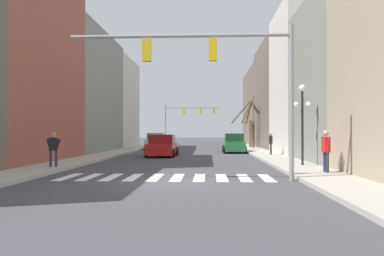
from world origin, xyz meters
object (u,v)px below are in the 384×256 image
pedestrian_near_right_corner (271,141)px  street_tree_left_near (252,124)px  street_lamp_right_corner (302,108)px  pedestrian_waiting_at_curb (53,146)px  street_tree_right_far (250,125)px  traffic_signal_near (222,65)px  car_parked_right_mid (156,142)px  car_at_intersection (234,144)px  car_parked_left_mid (162,146)px  pedestrian_on_left_sidewalk (326,147)px  traffic_signal_far (186,115)px

pedestrian_near_right_corner → street_tree_left_near: bearing=14.1°
street_lamp_right_corner → pedestrian_waiting_at_curb: size_ratio=2.48×
pedestrian_near_right_corner → street_tree_right_far: (0.10, 14.97, 1.48)m
traffic_signal_near → pedestrian_waiting_at_curb: size_ratio=5.11×
street_lamp_right_corner → car_parked_right_mid: bearing=117.1°
pedestrian_near_right_corner → car_at_intersection: bearing=40.1°
traffic_signal_near → pedestrian_waiting_at_curb: (-8.12, 3.75, -3.27)m
car_parked_right_mid → street_tree_left_near: 10.87m
traffic_signal_near → car_parked_right_mid: size_ratio=1.94×
traffic_signal_near → car_parked_left_mid: (-4.04, 14.23, -3.63)m
pedestrian_waiting_at_curb → car_parked_right_mid: bearing=85.2°
pedestrian_waiting_at_curb → street_tree_right_far: street_tree_right_far is taller
street_tree_right_far → pedestrian_on_left_sidewalk: bearing=-89.7°
car_parked_left_mid → street_tree_left_near: 15.94m
street_tree_right_far → pedestrian_waiting_at_curb: bearing=-116.0°
traffic_signal_near → traffic_signal_far: size_ratio=1.03×
car_parked_right_mid → street_lamp_right_corner: bearing=-152.9°
pedestrian_waiting_at_curb → pedestrian_on_left_sidewalk: pedestrian_on_left_sidewalk is taller
traffic_signal_far → pedestrian_waiting_at_curb: (-4.20, -38.56, -3.35)m
car_at_intersection → street_tree_left_near: 8.73m
street_lamp_right_corner → car_at_intersection: street_lamp_right_corner is taller
car_parked_left_mid → pedestrian_near_right_corner: (8.27, 0.12, 0.38)m
pedestrian_waiting_at_curb → pedestrian_on_left_sidewalk: (12.59, -1.98, 0.05)m
car_parked_right_mid → car_parked_left_mid: (2.14, -11.61, -0.03)m
traffic_signal_near → car_parked_left_mid: bearing=105.9°
traffic_signal_far → street_lamp_right_corner: size_ratio=2.00×
car_parked_right_mid → street_tree_right_far: size_ratio=0.82×
car_parked_left_mid → pedestrian_near_right_corner: 8.28m
car_parked_right_mid → pedestrian_near_right_corner: size_ratio=2.58×
traffic_signal_near → street_tree_right_far: (4.33, 29.32, -1.77)m
traffic_signal_far → car_parked_left_mid: 28.32m
street_tree_right_far → street_tree_left_near: size_ratio=0.93×
car_at_intersection → street_tree_left_near: size_ratio=0.75×
traffic_signal_far → street_lamp_right_corner: (8.26, -37.07, -1.39)m
traffic_signal_near → pedestrian_on_left_sidewalk: traffic_signal_near is taller
traffic_signal_near → street_lamp_right_corner: size_ratio=2.06×
car_at_intersection → pedestrian_near_right_corner: bearing=-154.6°
traffic_signal_near → car_parked_right_mid: (-6.19, 25.85, -3.59)m
traffic_signal_far → pedestrian_on_left_sidewalk: 41.53m
pedestrian_on_left_sidewalk → traffic_signal_near: bearing=107.3°
pedestrian_on_left_sidewalk → street_tree_left_near: street_tree_left_near is taller
car_parked_right_mid → car_at_intersection: 10.16m
traffic_signal_far → street_tree_left_near: traffic_signal_far is taller
pedestrian_near_right_corner → pedestrian_waiting_at_curb: bearing=145.3°
car_parked_right_mid → pedestrian_on_left_sidewalk: size_ratio=2.50×
pedestrian_near_right_corner → traffic_signal_near: bearing=178.3°
street_tree_left_near → street_lamp_right_corner: bearing=-90.1°
pedestrian_on_left_sidewalk → car_parked_left_mid: bearing=30.0°
traffic_signal_near → car_at_intersection: 19.93m
car_at_intersection → street_tree_right_far: size_ratio=0.80×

